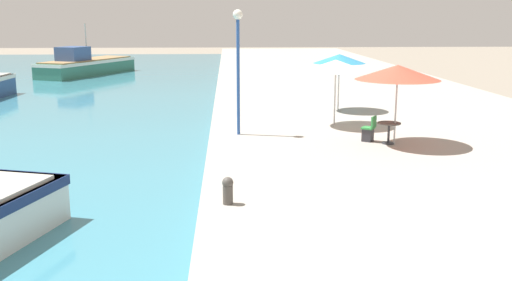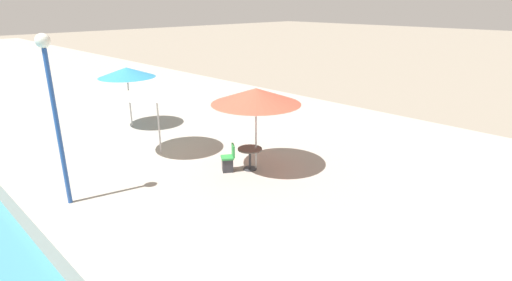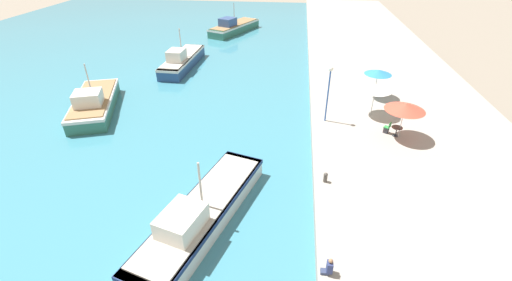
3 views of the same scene
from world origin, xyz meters
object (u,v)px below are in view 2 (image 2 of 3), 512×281
Objects in this scene: cafe_umbrella_pink at (256,96)px; cafe_umbrella_striped at (127,72)px; lamppost at (52,93)px; cafe_chair_left at (228,162)px; cafe_table at (250,154)px; cafe_umbrella_white at (156,88)px.

cafe_umbrella_striped is at bearing 94.33° from cafe_umbrella_pink.
lamppost reaches higher than cafe_umbrella_striped.
cafe_chair_left is 0.20× the size of lamppost.
cafe_umbrella_striped is at bearing 32.07° from cafe_chair_left.
cafe_umbrella_pink is 5.70m from lamppost.
cafe_umbrella_striped reaches higher than cafe_chair_left.
cafe_umbrella_striped is 7.43m from cafe_table.
cafe_table is 0.75m from cafe_chair_left.
cafe_umbrella_pink is at bearing -85.67° from cafe_umbrella_striped.
cafe_umbrella_striped is 2.89× the size of cafe_chair_left.
cafe_umbrella_pink is 1.95m from cafe_table.
cafe_umbrella_white is at bearing -103.12° from cafe_umbrella_striped.
cafe_umbrella_striped is 0.58× the size of lamppost.
cafe_umbrella_striped is (0.87, 3.75, -0.00)m from cafe_umbrella_white.
cafe_chair_left is at bearing 146.08° from cafe_table.
cafe_umbrella_striped is at bearing 93.05° from cafe_table.
lamppost reaches higher than cafe_table.
cafe_umbrella_white reaches higher than cafe_table.
cafe_umbrella_pink is 3.14× the size of cafe_chair_left.
cafe_table is at bearing -19.80° from lamppost.
cafe_umbrella_pink is 1.09× the size of cafe_umbrella_striped.
cafe_umbrella_white is at bearing 110.09° from cafe_table.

